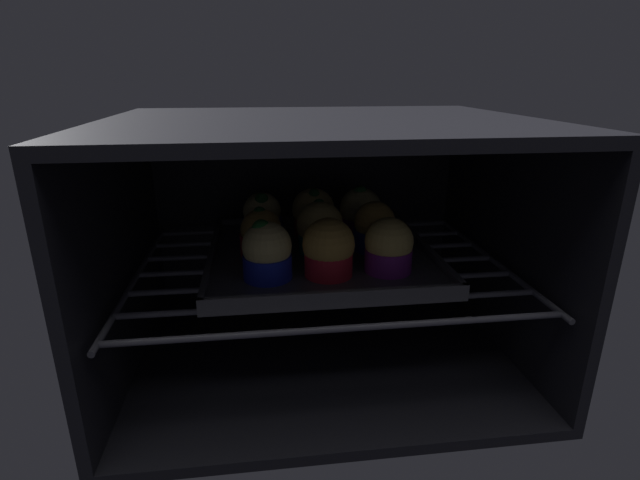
{
  "coord_description": "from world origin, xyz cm",
  "views": [
    {
      "loc": [
        -8.85,
        -44.57,
        41.19
      ],
      "look_at": [
        0.0,
        23.87,
        17.15
      ],
      "focal_mm": 26.8,
      "sensor_mm": 36.0,
      "label": 1
    }
  ],
  "objects_px": {
    "muffin_row0_col1": "(328,250)",
    "muffin_row1_col1": "(319,229)",
    "muffin_row2_col0": "(262,217)",
    "muffin_row0_col0": "(267,252)",
    "muffin_row2_col2": "(360,212)",
    "muffin_row0_col2": "(389,247)",
    "muffin_row2_col1": "(312,213)",
    "muffin_row1_col0": "(261,234)",
    "muffin_row1_col2": "(374,228)",
    "baking_tray": "(320,255)"
  },
  "relations": [
    {
      "from": "baking_tray",
      "to": "muffin_row0_col1",
      "type": "bearing_deg",
      "value": -90.57
    },
    {
      "from": "muffin_row1_col0",
      "to": "muffin_row2_col1",
      "type": "distance_m",
      "value": 0.12
    },
    {
      "from": "muffin_row1_col1",
      "to": "muffin_row2_col2",
      "type": "distance_m",
      "value": 0.12
    },
    {
      "from": "muffin_row1_col1",
      "to": "baking_tray",
      "type": "bearing_deg",
      "value": -47.0
    },
    {
      "from": "muffin_row1_col2",
      "to": "muffin_row2_col0",
      "type": "bearing_deg",
      "value": 153.94
    },
    {
      "from": "muffin_row2_col1",
      "to": "baking_tray",
      "type": "bearing_deg",
      "value": -88.13
    },
    {
      "from": "muffin_row1_col1",
      "to": "muffin_row2_col2",
      "type": "height_order",
      "value": "muffin_row2_col2"
    },
    {
      "from": "muffin_row0_col0",
      "to": "muffin_row2_col1",
      "type": "relative_size",
      "value": 0.99
    },
    {
      "from": "muffin_row2_col0",
      "to": "muffin_row2_col1",
      "type": "bearing_deg",
      "value": 2.61
    },
    {
      "from": "muffin_row0_col1",
      "to": "muffin_row0_col2",
      "type": "xyz_separation_m",
      "value": [
        0.09,
        0.0,
        -0.0
      ]
    },
    {
      "from": "muffin_row2_col0",
      "to": "muffin_row0_col1",
      "type": "bearing_deg",
      "value": -63.99
    },
    {
      "from": "muffin_row2_col0",
      "to": "muffin_row0_col0",
      "type": "bearing_deg",
      "value": -88.8
    },
    {
      "from": "muffin_row2_col2",
      "to": "muffin_row1_col0",
      "type": "bearing_deg",
      "value": -153.16
    },
    {
      "from": "muffin_row0_col1",
      "to": "muffin_row2_col0",
      "type": "bearing_deg",
      "value": 116.01
    },
    {
      "from": "muffin_row0_col0",
      "to": "muffin_row2_col2",
      "type": "xyz_separation_m",
      "value": [
        0.16,
        0.18,
        -0.0
      ]
    },
    {
      "from": "baking_tray",
      "to": "muffin_row2_col2",
      "type": "relative_size",
      "value": 4.05
    },
    {
      "from": "muffin_row0_col1",
      "to": "muffin_row1_col2",
      "type": "bearing_deg",
      "value": 46.57
    },
    {
      "from": "muffin_row0_col2",
      "to": "muffin_row1_col2",
      "type": "distance_m",
      "value": 0.09
    },
    {
      "from": "muffin_row2_col0",
      "to": "muffin_row1_col1",
      "type": "bearing_deg",
      "value": -44.67
    },
    {
      "from": "muffin_row0_col0",
      "to": "muffin_row1_col1",
      "type": "height_order",
      "value": "same"
    },
    {
      "from": "muffin_row2_col0",
      "to": "muffin_row2_col2",
      "type": "xyz_separation_m",
      "value": [
        0.17,
        0.0,
        0.0
      ]
    },
    {
      "from": "muffin_row0_col1",
      "to": "baking_tray",
      "type": "bearing_deg",
      "value": 89.43
    },
    {
      "from": "muffin_row1_col2",
      "to": "muffin_row1_col1",
      "type": "bearing_deg",
      "value": -179.79
    },
    {
      "from": "muffin_row0_col0",
      "to": "muffin_row1_col0",
      "type": "relative_size",
      "value": 1.11
    },
    {
      "from": "muffin_row0_col1",
      "to": "muffin_row1_col0",
      "type": "height_order",
      "value": "muffin_row0_col1"
    },
    {
      "from": "muffin_row1_col0",
      "to": "muffin_row2_col1",
      "type": "height_order",
      "value": "muffin_row2_col1"
    },
    {
      "from": "muffin_row1_col0",
      "to": "muffin_row2_col0",
      "type": "height_order",
      "value": "muffin_row2_col0"
    },
    {
      "from": "muffin_row1_col1",
      "to": "muffin_row1_col2",
      "type": "bearing_deg",
      "value": 0.21
    },
    {
      "from": "muffin_row0_col0",
      "to": "muffin_row2_col2",
      "type": "distance_m",
      "value": 0.24
    },
    {
      "from": "muffin_row2_col1",
      "to": "muffin_row2_col0",
      "type": "bearing_deg",
      "value": -177.39
    },
    {
      "from": "muffin_row0_col2",
      "to": "muffin_row1_col1",
      "type": "bearing_deg",
      "value": 134.77
    },
    {
      "from": "muffin_row1_col2",
      "to": "muffin_row2_col2",
      "type": "height_order",
      "value": "muffin_row2_col2"
    },
    {
      "from": "baking_tray",
      "to": "muffin_row1_col1",
      "type": "distance_m",
      "value": 0.04
    },
    {
      "from": "muffin_row1_col2",
      "to": "muffin_row2_col2",
      "type": "relative_size",
      "value": 0.93
    },
    {
      "from": "muffin_row0_col1",
      "to": "muffin_row0_col0",
      "type": "bearing_deg",
      "value": 179.42
    },
    {
      "from": "muffin_row1_col0",
      "to": "muffin_row1_col1",
      "type": "distance_m",
      "value": 0.09
    },
    {
      "from": "muffin_row0_col1",
      "to": "muffin_row2_col1",
      "type": "bearing_deg",
      "value": 90.65
    },
    {
      "from": "baking_tray",
      "to": "muffin_row0_col2",
      "type": "xyz_separation_m",
      "value": [
        0.08,
        -0.09,
        0.04
      ]
    },
    {
      "from": "muffin_row0_col0",
      "to": "muffin_row2_col0",
      "type": "bearing_deg",
      "value": 91.2
    },
    {
      "from": "muffin_row0_col2",
      "to": "muffin_row2_col1",
      "type": "distance_m",
      "value": 0.19
    },
    {
      "from": "muffin_row0_col1",
      "to": "muffin_row1_col0",
      "type": "xyz_separation_m",
      "value": [
        -0.09,
        0.09,
        -0.01
      ]
    },
    {
      "from": "muffin_row0_col0",
      "to": "muffin_row1_col0",
      "type": "xyz_separation_m",
      "value": [
        -0.01,
        0.09,
        -0.01
      ]
    },
    {
      "from": "muffin_row0_col0",
      "to": "muffin_row1_col0",
      "type": "height_order",
      "value": "muffin_row0_col0"
    },
    {
      "from": "muffin_row0_col1",
      "to": "muffin_row1_col1",
      "type": "xyz_separation_m",
      "value": [
        -0.0,
        0.09,
        -0.0
      ]
    },
    {
      "from": "muffin_row0_col1",
      "to": "muffin_row0_col2",
      "type": "distance_m",
      "value": 0.09
    },
    {
      "from": "muffin_row0_col2",
      "to": "muffin_row1_col1",
      "type": "distance_m",
      "value": 0.12
    },
    {
      "from": "muffin_row1_col0",
      "to": "muffin_row0_col0",
      "type": "bearing_deg",
      "value": -86.06
    },
    {
      "from": "muffin_row0_col1",
      "to": "muffin_row1_col0",
      "type": "relative_size",
      "value": 1.08
    },
    {
      "from": "baking_tray",
      "to": "muffin_row2_col0",
      "type": "height_order",
      "value": "muffin_row2_col0"
    },
    {
      "from": "muffin_row0_col1",
      "to": "muffin_row2_col1",
      "type": "height_order",
      "value": "muffin_row2_col1"
    }
  ]
}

